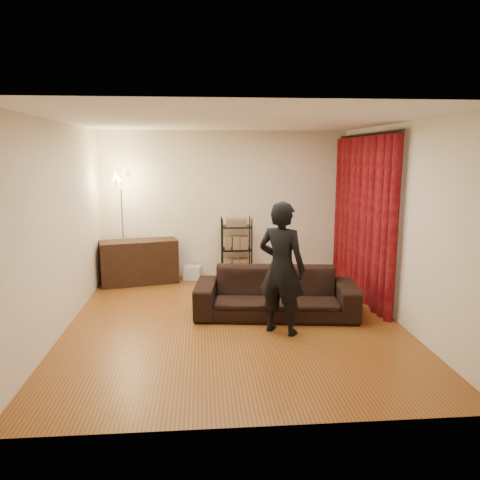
{
  "coord_description": "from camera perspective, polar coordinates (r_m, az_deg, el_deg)",
  "views": [
    {
      "loc": [
        -0.43,
        -6.1,
        2.29
      ],
      "look_at": [
        0.1,
        0.3,
        1.1
      ],
      "focal_mm": 35.0,
      "sensor_mm": 36.0,
      "label": 1
    }
  ],
  "objects": [
    {
      "name": "floor",
      "position": [
        6.53,
        -0.67,
        -10.04
      ],
      "size": [
        5.0,
        5.0,
        0.0
      ],
      "primitive_type": "plane",
      "color": "brown",
      "rests_on": "ground"
    },
    {
      "name": "ceiling",
      "position": [
        6.13,
        -0.72,
        14.34
      ],
      "size": [
        5.0,
        5.0,
        0.0
      ],
      "primitive_type": "plane",
      "rotation": [
        3.14,
        0.0,
        0.0
      ],
      "color": "white",
      "rests_on": "ground"
    },
    {
      "name": "wall_back",
      "position": [
        8.66,
        -1.87,
        4.26
      ],
      "size": [
        5.0,
        0.0,
        5.0
      ],
      "primitive_type": "plane",
      "rotation": [
        1.57,
        0.0,
        0.0
      ],
      "color": "beige",
      "rests_on": "ground"
    },
    {
      "name": "wall_front",
      "position": [
        3.74,
        2.02,
        -4.05
      ],
      "size": [
        5.0,
        0.0,
        5.0
      ],
      "primitive_type": "plane",
      "rotation": [
        -1.57,
        0.0,
        0.0
      ],
      "color": "beige",
      "rests_on": "ground"
    },
    {
      "name": "wall_left",
      "position": [
        6.43,
        -21.12,
        1.39
      ],
      "size": [
        0.0,
        5.0,
        5.0
      ],
      "primitive_type": "plane",
      "rotation": [
        1.57,
        0.0,
        1.57
      ],
      "color": "beige",
      "rests_on": "ground"
    },
    {
      "name": "wall_right",
      "position": [
        6.73,
        18.81,
        1.91
      ],
      "size": [
        0.0,
        5.0,
        5.0
      ],
      "primitive_type": "plane",
      "rotation": [
        1.57,
        0.0,
        -1.57
      ],
      "color": "beige",
      "rests_on": "ground"
    },
    {
      "name": "curtain_rod",
      "position": [
        7.68,
        15.27,
        12.31
      ],
      "size": [
        0.04,
        2.65,
        0.04
      ],
      "primitive_type": "cylinder",
      "rotation": [
        1.57,
        0.0,
        0.0
      ],
      "color": "black",
      "rests_on": "wall_right"
    },
    {
      "name": "curtain",
      "position": [
        7.73,
        14.66,
        2.61
      ],
      "size": [
        0.22,
        2.65,
        2.55
      ],
      "primitive_type": null,
      "color": "maroon",
      "rests_on": "ground"
    },
    {
      "name": "sofa",
      "position": [
        6.74,
        4.38,
        -6.41
      ],
      "size": [
        2.37,
        1.16,
        0.67
      ],
      "primitive_type": "imported",
      "rotation": [
        0.0,
        0.0,
        -0.12
      ],
      "color": "black",
      "rests_on": "ground"
    },
    {
      "name": "person",
      "position": [
        5.97,
        5.08,
        -3.43
      ],
      "size": [
        0.75,
        0.69,
        1.71
      ],
      "primitive_type": "imported",
      "rotation": [
        0.0,
        0.0,
        2.56
      ],
      "color": "black",
      "rests_on": "ground"
    },
    {
      "name": "media_cabinet",
      "position": [
        8.53,
        -12.17,
        -2.62
      ],
      "size": [
        1.41,
        0.79,
        0.78
      ],
      "primitive_type": "cube",
      "rotation": [
        0.0,
        0.0,
        0.23
      ],
      "color": "black",
      "rests_on": "ground"
    },
    {
      "name": "storage_boxes",
      "position": [
        8.68,
        -5.79,
        -3.97
      ],
      "size": [
        0.35,
        0.3,
        0.26
      ],
      "primitive_type": null,
      "rotation": [
        0.0,
        0.0,
        -0.2
      ],
      "color": "silver",
      "rests_on": "ground"
    },
    {
      "name": "wire_shelf",
      "position": [
        8.5,
        -0.44,
        -1.14
      ],
      "size": [
        0.63,
        0.55,
        1.15
      ],
      "primitive_type": null,
      "rotation": [
        0.0,
        0.0,
        -0.42
      ],
      "color": "black",
      "rests_on": "ground"
    },
    {
      "name": "floor_lamp",
      "position": [
        8.35,
        -14.12,
        1.35
      ],
      "size": [
        0.42,
        0.42,
        2.01
      ],
      "primitive_type": null,
      "rotation": [
        0.0,
        0.0,
        0.17
      ],
      "color": "silver",
      "rests_on": "ground"
    }
  ]
}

